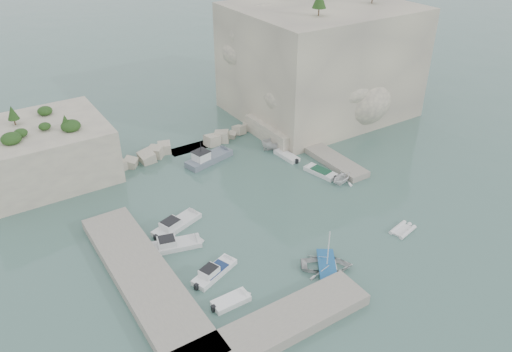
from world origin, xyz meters
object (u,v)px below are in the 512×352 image
rowboat (327,268)px  tender_east_c (287,157)px  inflatable_dinghy (402,231)px  tender_east_d (278,148)px  tender_east_b (321,174)px  tender_east_a (341,183)px  motorboat_b (175,247)px  work_boat (209,161)px  motorboat_a (177,227)px  motorboat_e (231,303)px  motorboat_d (215,274)px

rowboat → tender_east_c: bearing=8.0°
rowboat → inflatable_dinghy: bearing=-55.0°
tender_east_d → tender_east_b: bearing=-164.1°
rowboat → tender_east_c: 23.17m
tender_east_a → tender_east_c: size_ratio=0.76×
tender_east_b → tender_east_c: same height
motorboat_b → work_boat: (11.79, 14.47, 0.00)m
motorboat_a → rowboat: size_ratio=1.28×
inflatable_dinghy → tender_east_c: size_ratio=0.71×
motorboat_b → rowboat: size_ratio=1.16×
motorboat_e → tender_east_c: (20.52, 19.81, 0.00)m
tender_east_b → tender_east_d: tender_east_d is taller
motorboat_b → inflatable_dinghy: 24.67m
tender_east_b → tender_east_a: bearing=-178.2°
rowboat → tender_east_d: size_ratio=1.03×
rowboat → tender_east_c: size_ratio=1.13×
tender_east_a → work_boat: bearing=27.0°
motorboat_d → tender_east_a: bearing=-4.7°
inflatable_dinghy → work_boat: (-10.31, 25.45, 0.00)m
motorboat_b → tender_east_d: (21.89, 12.56, 0.00)m
rowboat → work_boat: work_boat is taller
tender_east_b → motorboat_e: bearing=109.9°
motorboat_d → motorboat_e: bearing=-119.4°
inflatable_dinghy → tender_east_c: bearing=79.7°
motorboat_d → rowboat: 11.06m
inflatable_dinghy → motorboat_e: bearing=165.4°
motorboat_e → tender_east_d: (21.06, 22.71, 0.00)m
motorboat_d → inflatable_dinghy: motorboat_d is taller
inflatable_dinghy → tender_east_a: size_ratio=0.93×
tender_east_b → rowboat: bearing=130.1°
tender_east_a → tender_east_d: bearing=-5.8°
motorboat_e → rowboat: 10.42m
motorboat_e → rowboat: size_ratio=0.74×
motorboat_e → inflatable_dinghy: (21.27, -0.82, 0.00)m
tender_east_b → work_boat: (-10.67, 10.89, 0.00)m
motorboat_a → motorboat_e: 13.36m
motorboat_e → tender_east_d: tender_east_d is taller
motorboat_d → motorboat_e: motorboat_d is taller
motorboat_a → tender_east_d: 22.27m
tender_east_c → work_boat: (-9.56, 4.81, 0.00)m
work_boat → motorboat_b: bearing=-143.0°
motorboat_e → inflatable_dinghy: size_ratio=1.19×
rowboat → work_boat: size_ratio=0.67×
motorboat_a → rowboat: 17.21m
motorboat_d → work_boat: 22.88m
tender_east_d → motorboat_e: bearing=149.4°
tender_east_a → tender_east_b: tender_east_a is taller
tender_east_b → work_boat: size_ratio=0.66×
tender_east_a → tender_east_b: (-0.81, 3.16, 0.00)m
inflatable_dinghy → motorboat_b: bearing=141.2°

